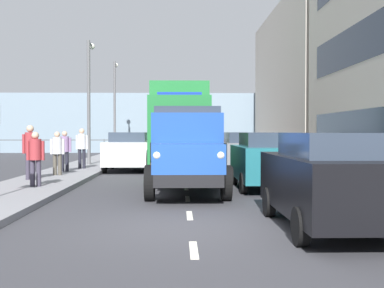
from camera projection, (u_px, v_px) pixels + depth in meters
name	position (u px, v px, depth m)	size (l,w,h in m)	color
ground_plane	(185.00, 176.00, 19.27)	(80.00, 80.00, 0.00)	#38383D
sidewalk_left	(304.00, 174.00, 19.38)	(2.51, 39.03, 0.15)	gray
sidewalk_right	(64.00, 175.00, 19.15)	(2.51, 39.03, 0.15)	gray
road_centreline_markings	(185.00, 178.00, 18.68)	(0.12, 34.77, 0.01)	silver
building_far_block	(323.00, 84.00, 32.03)	(6.32, 15.88, 9.73)	beige
sea_horizon	(182.00, 123.00, 41.71)	(80.00, 0.80, 5.00)	gray
seawall_railing	(182.00, 143.00, 38.15)	(28.08, 0.08, 1.20)	#4C5156
truck_vintage_blue	(187.00, 152.00, 13.72)	(2.17, 5.64, 2.43)	black
lorry_cargo_green	(179.00, 124.00, 22.34)	(2.58, 8.20, 3.87)	#1E7033
car_black_kerbside_near	(330.00, 179.00, 8.77)	(1.85, 4.25, 1.72)	black
car_teal_kerbside_1	(267.00, 160.00, 15.00)	(1.94, 3.92, 1.72)	#1E6670
car_grey_kerbside_2	(243.00, 152.00, 20.63)	(1.84, 3.92, 1.72)	slate
car_maroon_kerbside_3	(230.00, 148.00, 25.98)	(1.88, 4.54, 1.72)	maroon
car_white_oppositeside_0	(129.00, 151.00, 21.94)	(1.97, 3.92, 1.72)	white
pedestrian_in_dark_coat	(35.00, 155.00, 14.34)	(0.53, 0.34, 1.59)	#383342
pedestrian_couple_a	(30.00, 147.00, 16.38)	(0.53, 0.34, 1.81)	#383342
pedestrian_near_railing	(57.00, 150.00, 18.13)	(0.53, 0.34, 1.60)	#4C473D
pedestrian_with_bag	(65.00, 148.00, 19.81)	(0.53, 0.34, 1.62)	black
pedestrian_by_lamp	(82.00, 145.00, 21.45)	(0.53, 0.34, 1.74)	black
lamp_post_promenade	(89.00, 90.00, 24.27)	(0.32, 1.14, 6.07)	#59595B
lamp_post_far	(115.00, 99.00, 35.05)	(0.32, 1.14, 6.58)	#59595B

